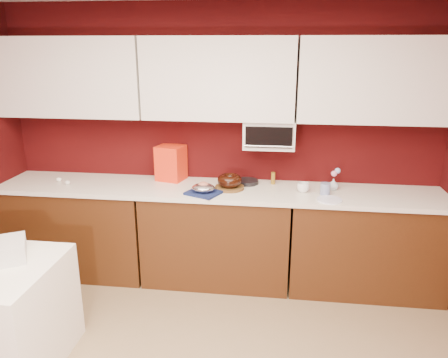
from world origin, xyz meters
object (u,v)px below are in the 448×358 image
at_px(pandoro_box, 171,163).
at_px(flower_vase, 333,184).
at_px(bundt_cake, 230,180).
at_px(toaster_oven, 269,134).
at_px(coffee_mug, 303,187).
at_px(blue_jar, 325,189).
at_px(foil_ham_nest, 203,188).

bearing_deg(pandoro_box, flower_vase, 9.99).
bearing_deg(bundt_cake, toaster_oven, 26.89).
height_order(coffee_mug, flower_vase, flower_vase).
bearing_deg(blue_jar, coffee_mug, 166.07).
bearing_deg(toaster_oven, coffee_mug, -29.09).
distance_m(toaster_oven, flower_vase, 0.72).
height_order(pandoro_box, blue_jar, pandoro_box).
relative_size(bundt_cake, foil_ham_nest, 1.08).
bearing_deg(toaster_oven, blue_jar, -23.84).
bearing_deg(pandoro_box, bundt_cake, -5.60).
xyz_separation_m(pandoro_box, flower_vase, (1.49, -0.11, -0.11)).
bearing_deg(blue_jar, flower_vase, 60.39).
bearing_deg(flower_vase, pandoro_box, 175.61).
bearing_deg(foil_ham_nest, toaster_oven, 31.61).
relative_size(bundt_cake, flower_vase, 1.90).
xyz_separation_m(coffee_mug, flower_vase, (0.27, 0.10, 0.01)).
distance_m(pandoro_box, coffee_mug, 1.25).
bearing_deg(bundt_cake, blue_jar, -3.42).
bearing_deg(coffee_mug, blue_jar, -13.93).
relative_size(coffee_mug, blue_jar, 0.97).
bearing_deg(bundt_cake, flower_vase, 6.06).
xyz_separation_m(toaster_oven, flower_vase, (0.58, -0.07, -0.42)).
distance_m(coffee_mug, flower_vase, 0.29).
distance_m(foil_ham_nest, flower_vase, 1.15).
height_order(pandoro_box, coffee_mug, pandoro_box).
height_order(coffee_mug, blue_jar, blue_jar).
height_order(foil_ham_nest, blue_jar, blue_jar).
xyz_separation_m(bundt_cake, coffee_mug, (0.64, -0.00, -0.03)).
bearing_deg(flower_vase, blue_jar, -119.61).
bearing_deg(flower_vase, coffee_mug, -159.36).
bearing_deg(foil_ham_nest, pandoro_box, 134.91).
bearing_deg(blue_jar, foil_ham_nest, -173.70).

